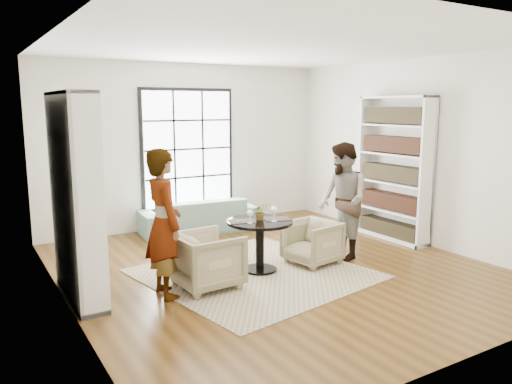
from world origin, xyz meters
TOP-DOWN VIEW (x-y plane):
  - ground at (0.00, 0.00)m, footprint 6.00×6.00m
  - room_shell at (0.00, 0.54)m, footprint 6.00×6.01m
  - rug at (-0.38, -0.06)m, footprint 3.06×3.06m
  - pedestal_table at (-0.26, 0.01)m, footprint 0.89×0.89m
  - sofa at (-0.05, 2.45)m, footprint 2.12×0.98m
  - armchair_left at (-1.13, -0.17)m, footprint 0.82×0.80m
  - armchair_right at (0.56, -0.09)m, footprint 0.78×0.76m
  - person_left at (-1.68, -0.17)m, footprint 0.43×0.65m
  - person_right at (1.11, -0.09)m, footprint 0.84×0.97m
  - placemat_left at (-0.50, 0.08)m, footprint 0.40×0.35m
  - placemat_right at (-0.02, -0.04)m, footprint 0.40×0.35m
  - cutlery_left at (-0.50, 0.08)m, footprint 0.20×0.25m
  - cutlery_right at (-0.02, -0.04)m, footprint 0.20×0.25m
  - wine_glass_left at (-0.46, -0.07)m, footprint 0.08×0.08m
  - wine_glass_right at (-0.13, -0.14)m, footprint 0.09×0.09m
  - flower_centerpiece at (-0.23, 0.04)m, footprint 0.23×0.21m

SIDE VIEW (x-z plane):
  - ground at x=0.00m, z-range 0.00..0.00m
  - rug at x=-0.38m, z-range 0.00..0.01m
  - sofa at x=-0.05m, z-range 0.00..0.60m
  - armchair_right at x=0.56m, z-range 0.00..0.62m
  - armchair_left at x=-1.13m, z-range 0.00..0.70m
  - pedestal_table at x=-0.26m, z-range 0.16..0.88m
  - placemat_left at x=-0.50m, z-range 0.71..0.72m
  - placemat_right at x=-0.02m, z-range 0.71..0.72m
  - cutlery_left at x=-0.50m, z-range 0.72..0.73m
  - cutlery_right at x=-0.02m, z-range 0.72..0.73m
  - flower_centerpiece at x=-0.23m, z-range 0.71..0.94m
  - wine_glass_left at x=-0.46m, z-range 0.75..0.93m
  - person_right at x=1.11m, z-range 0.00..1.72m
  - wine_glass_right at x=-0.13m, z-range 0.76..0.97m
  - person_left at x=-1.68m, z-range 0.00..1.76m
  - room_shell at x=0.00m, z-range -1.74..4.26m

